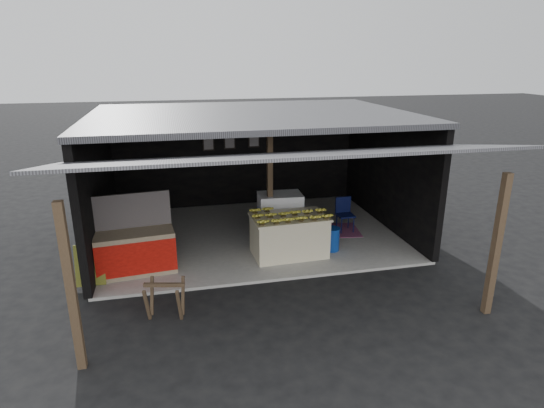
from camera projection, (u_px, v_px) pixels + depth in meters
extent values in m
plane|color=black|center=(276.00, 282.00, 8.97)|extent=(80.00, 80.00, 0.00)
cube|color=gray|center=(253.00, 234.00, 11.28)|extent=(7.00, 5.00, 0.06)
cube|color=black|center=(236.00, 155.00, 13.14)|extent=(7.00, 0.15, 2.90)
cube|color=black|center=(97.00, 185.00, 10.08)|extent=(0.15, 5.00, 2.90)
cube|color=black|center=(387.00, 169.00, 11.56)|extent=(0.15, 5.00, 2.90)
cube|color=#232326|center=(251.00, 115.00, 10.37)|extent=(7.20, 5.20, 0.12)
cube|color=#232326|center=(290.00, 156.00, 7.24)|extent=(7.40, 2.47, 0.48)
cube|color=#4A3725|center=(270.00, 183.00, 10.34)|extent=(0.12, 0.12, 2.85)
cube|color=#4A3725|center=(71.00, 289.00, 6.13)|extent=(0.12, 0.12, 2.50)
cube|color=#4A3725|center=(496.00, 246.00, 7.52)|extent=(0.12, 0.12, 2.50)
cube|color=beige|center=(289.00, 236.00, 9.94)|extent=(1.61, 1.01, 0.86)
cube|color=beige|center=(289.00, 217.00, 9.80)|extent=(1.67, 1.07, 0.04)
cube|color=white|center=(280.00, 216.00, 10.78)|extent=(1.04, 0.72, 1.12)
cube|color=navy|center=(284.00, 219.00, 10.44)|extent=(0.79, 0.06, 0.34)
cube|color=#B21414|center=(284.00, 235.00, 10.56)|extent=(0.50, 0.04, 0.11)
cube|color=#998466|center=(136.00, 252.00, 9.13)|extent=(1.60, 0.83, 0.86)
cube|color=red|center=(135.00, 259.00, 8.81)|extent=(1.53, 0.18, 0.67)
cube|color=white|center=(135.00, 260.00, 8.80)|extent=(0.52, 0.07, 0.17)
cube|color=#182348|center=(133.00, 210.00, 9.15)|extent=(1.53, 0.21, 0.72)
cube|color=black|center=(90.00, 265.00, 8.63)|extent=(0.54, 0.23, 0.79)
cube|color=#4A3725|center=(147.00, 305.00, 7.49)|extent=(0.11, 0.26, 0.65)
cube|color=#4A3725|center=(179.00, 305.00, 7.49)|extent=(0.11, 0.26, 0.65)
cube|color=#4A3725|center=(152.00, 295.00, 7.79)|extent=(0.11, 0.26, 0.65)
cube|color=#4A3725|center=(183.00, 295.00, 7.79)|extent=(0.11, 0.26, 0.65)
cube|color=#4A3725|center=(164.00, 285.00, 7.55)|extent=(0.68, 0.21, 0.06)
cylinder|color=navy|center=(332.00, 240.00, 10.22)|extent=(0.34, 0.34, 0.50)
cylinder|color=#0A0F38|center=(341.00, 226.00, 11.16)|extent=(0.03, 0.03, 0.42)
cylinder|color=#0A0F38|center=(354.00, 225.00, 11.24)|extent=(0.03, 0.03, 0.42)
cylinder|color=#0A0F38|center=(337.00, 222.00, 11.46)|extent=(0.03, 0.03, 0.42)
cylinder|color=#0A0F38|center=(348.00, 220.00, 11.53)|extent=(0.03, 0.03, 0.42)
cube|color=#0A0F38|center=(345.00, 215.00, 11.28)|extent=(0.41, 0.41, 0.04)
cube|color=#0A0F38|center=(343.00, 205.00, 11.38)|extent=(0.40, 0.05, 0.43)
cube|color=#701958|center=(329.00, 231.00, 11.42)|extent=(1.62, 1.19, 0.01)
cube|color=black|center=(208.00, 143.00, 12.75)|extent=(0.32, 0.03, 0.42)
cube|color=#4C4C59|center=(209.00, 143.00, 12.73)|extent=(0.26, 0.02, 0.34)
cube|color=black|center=(230.00, 142.00, 12.87)|extent=(0.32, 0.03, 0.42)
cube|color=#4C4C59|center=(230.00, 142.00, 12.85)|extent=(0.26, 0.02, 0.34)
cube|color=black|center=(254.00, 140.00, 13.01)|extent=(0.32, 0.03, 0.42)
cube|color=#4C4C59|center=(254.00, 140.00, 13.00)|extent=(0.26, 0.02, 0.34)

